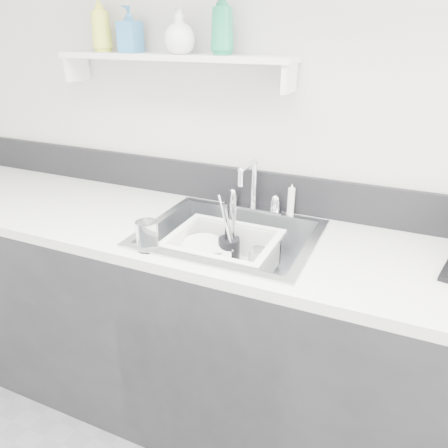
% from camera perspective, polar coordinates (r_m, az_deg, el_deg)
% --- Properties ---
extents(counter_run, '(3.20, 0.62, 0.92)m').
position_cam_1_polar(counter_run, '(1.88, 0.64, -14.03)').
color(counter_run, black).
rests_on(counter_run, ground).
extents(backsplash, '(3.20, 0.02, 0.16)m').
position_cam_1_polar(backsplash, '(1.86, 4.39, 4.59)').
color(backsplash, black).
rests_on(backsplash, counter_run).
extents(sink, '(0.64, 0.52, 0.20)m').
position_cam_1_polar(sink, '(1.67, 0.70, -4.04)').
color(sink, silver).
rests_on(sink, counter_run).
extents(faucet, '(0.26, 0.18, 0.23)m').
position_cam_1_polar(faucet, '(1.82, 3.80, 3.50)').
color(faucet, silver).
rests_on(faucet, counter_run).
extents(side_sprayer, '(0.03, 0.03, 0.14)m').
position_cam_1_polar(side_sprayer, '(1.78, 8.75, 3.11)').
color(side_sprayer, white).
rests_on(side_sprayer, counter_run).
extents(wall_shelf, '(1.00, 0.16, 0.12)m').
position_cam_1_polar(wall_shelf, '(1.84, -6.84, 20.62)').
color(wall_shelf, silver).
rests_on(wall_shelf, room_shell).
extents(wash_tub, '(0.48, 0.44, 0.15)m').
position_cam_1_polar(wash_tub, '(1.67, -0.12, -4.14)').
color(wash_tub, white).
rests_on(wash_tub, sink).
extents(plate_stack, '(0.27, 0.27, 0.11)m').
position_cam_1_polar(plate_stack, '(1.69, -2.56, -5.09)').
color(plate_stack, white).
rests_on(plate_stack, wash_tub).
extents(utensil_cup, '(0.09, 0.09, 0.29)m').
position_cam_1_polar(utensil_cup, '(1.72, 0.65, -3.26)').
color(utensil_cup, black).
rests_on(utensil_cup, wash_tub).
extents(ladle, '(0.26, 0.21, 0.07)m').
position_cam_1_polar(ladle, '(1.71, -1.84, -4.39)').
color(ladle, silver).
rests_on(ladle, wash_tub).
extents(tumbler_in_tub, '(0.09, 0.09, 0.10)m').
position_cam_1_polar(tumbler_in_tub, '(1.66, 4.44, -4.87)').
color(tumbler_in_tub, white).
rests_on(tumbler_in_tub, wash_tub).
extents(tumbler_counter, '(0.09, 0.09, 0.10)m').
position_cam_1_polar(tumbler_counter, '(1.52, -10.00, -1.52)').
color(tumbler_counter, white).
rests_on(tumbler_counter, counter_run).
extents(bowl_small, '(0.12, 0.12, 0.03)m').
position_cam_1_polar(bowl_small, '(1.62, 2.29, -7.01)').
color(bowl_small, white).
rests_on(bowl_small, wash_tub).
extents(soap_bottle_a, '(0.10, 0.10, 0.22)m').
position_cam_1_polar(soap_bottle_a, '(2.02, -15.82, 23.87)').
color(soap_bottle_a, '#DEE643').
rests_on(soap_bottle_a, wall_shelf).
extents(soap_bottle_b, '(0.08, 0.08, 0.17)m').
position_cam_1_polar(soap_bottle_b, '(1.93, -12.22, 23.58)').
color(soap_bottle_b, teal).
rests_on(soap_bottle_b, wall_shelf).
extents(soap_bottle_c, '(0.13, 0.13, 0.15)m').
position_cam_1_polar(soap_bottle_c, '(1.80, -5.83, 23.64)').
color(soap_bottle_c, silver).
rests_on(soap_bottle_c, wall_shelf).
extents(soap_bottle_d, '(0.09, 0.09, 0.22)m').
position_cam_1_polar(soap_bottle_d, '(1.74, -0.24, 24.90)').
color(soap_bottle_d, '#198858').
rests_on(soap_bottle_d, wall_shelf).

